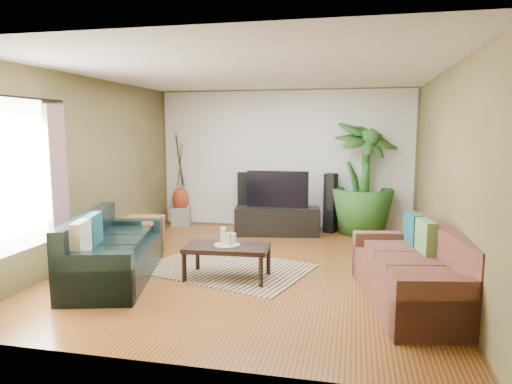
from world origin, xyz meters
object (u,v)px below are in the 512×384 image
(potted_plant, at_px, (363,178))
(side_table, at_px, (142,236))
(pedestal, at_px, (181,216))
(coffee_table, at_px, (227,262))
(vase, at_px, (181,199))
(sofa_left, at_px, (115,247))
(tv_stand, at_px, (277,221))
(sofa_right, at_px, (411,266))
(speaker_right, at_px, (330,203))
(speaker_left, at_px, (243,200))
(television, at_px, (278,189))

(potted_plant, height_order, side_table, potted_plant)
(pedestal, height_order, side_table, side_table)
(coffee_table, bearing_deg, vase, 117.58)
(potted_plant, height_order, vase, potted_plant)
(sofa_left, distance_m, potted_plant, 4.64)
(sofa_left, bearing_deg, coffee_table, -92.24)
(coffee_table, distance_m, tv_stand, 2.60)
(potted_plant, relative_size, vase, 4.40)
(pedestal, relative_size, side_table, 0.63)
(tv_stand, height_order, potted_plant, potted_plant)
(sofa_right, height_order, tv_stand, sofa_right)
(speaker_right, bearing_deg, sofa_left, -108.27)
(sofa_left, xyz_separation_m, tv_stand, (1.64, 2.90, -0.17))
(sofa_left, relative_size, pedestal, 5.51)
(side_table, bearing_deg, sofa_right, -17.61)
(speaker_left, height_order, speaker_right, speaker_right)
(speaker_right, bearing_deg, pedestal, -160.46)
(television, height_order, vase, television)
(vase, height_order, side_table, vase)
(coffee_table, relative_size, pedestal, 2.89)
(side_table, bearing_deg, pedestal, 95.97)
(speaker_left, relative_size, speaker_right, 0.99)
(potted_plant, bearing_deg, side_table, -146.65)
(television, height_order, speaker_left, television)
(coffee_table, height_order, television, television)
(sofa_left, relative_size, speaker_right, 1.84)
(vase, bearing_deg, television, -11.46)
(television, xyz_separation_m, potted_plant, (1.52, 0.42, 0.20))
(sofa_right, distance_m, pedestal, 5.32)
(potted_plant, xyz_separation_m, pedestal, (-3.57, 0.00, -0.86))
(sofa_left, distance_m, pedestal, 3.37)
(tv_stand, bearing_deg, speaker_left, 141.55)
(potted_plant, bearing_deg, sofa_left, -133.52)
(sofa_right, xyz_separation_m, television, (-2.01, 3.00, 0.43))
(sofa_left, relative_size, side_table, 3.49)
(potted_plant, distance_m, side_table, 4.07)
(sofa_right, xyz_separation_m, pedestal, (-4.07, 3.42, -0.24))
(sofa_right, height_order, pedestal, sofa_right)
(pedestal, distance_m, vase, 0.36)
(sofa_right, bearing_deg, television, -157.15)
(sofa_right, bearing_deg, pedestal, -141.05)
(speaker_left, height_order, potted_plant, potted_plant)
(sofa_right, bearing_deg, potted_plant, 177.20)
(speaker_left, height_order, side_table, speaker_left)
(potted_plant, xyz_separation_m, side_table, (-3.34, -2.20, -0.76))
(sofa_left, bearing_deg, speaker_left, -29.32)
(potted_plant, bearing_deg, television, -164.70)
(television, bearing_deg, coffee_table, -94.92)
(television, bearing_deg, pedestal, 168.54)
(coffee_table, bearing_deg, side_table, 149.18)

